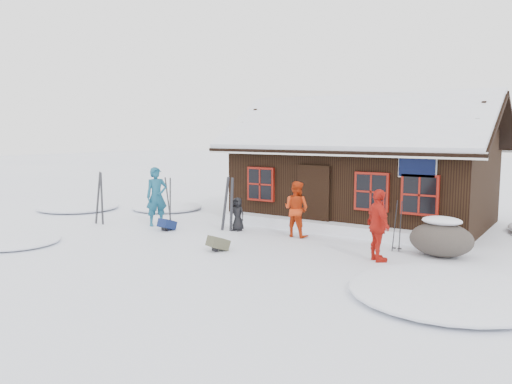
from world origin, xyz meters
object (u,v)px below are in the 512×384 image
skier_orange_left (296,209)px  backpack_blue (167,226)px  skier_orange_right (378,225)px  ski_pair_left (100,199)px  ski_poles (397,227)px  skier_teal (157,197)px  boulder (441,238)px  skier_crouched (238,214)px  backpack_olive (218,246)px

skier_orange_left → backpack_blue: bearing=24.0°
skier_orange_left → skier_orange_right: size_ratio=0.95×
ski_pair_left → ski_poles: ski_pair_left is taller
skier_teal → ski_poles: 7.85m
backpack_blue → skier_orange_right: bearing=1.5°
skier_orange_right → ski_poles: 1.27m
boulder → backpack_blue: size_ratio=3.14×
skier_crouched → backpack_olive: skier_crouched is taller
skier_crouched → backpack_blue: skier_crouched is taller
skier_orange_right → ski_pair_left: ski_pair_left is taller
skier_teal → boulder: bearing=-54.7°
boulder → ski_pair_left: size_ratio=0.85×
backpack_olive → skier_crouched: bearing=134.9°
skier_crouched → ski_poles: (5.07, 0.07, 0.12)m
skier_crouched → boulder: (6.15, 0.16, -0.07)m
ski_poles → skier_teal: bearing=-173.6°
skier_orange_right → backpack_blue: (-6.88, -0.05, -0.74)m
skier_teal → ski_pair_left: 1.96m
ski_poles → backpack_olive: 4.68m
skier_orange_right → ski_poles: bearing=-48.3°
skier_orange_left → backpack_olive: skier_orange_left is taller
skier_crouched → ski_pair_left: (-4.46, -1.72, 0.34)m
skier_teal → backpack_olive: skier_teal is taller
ski_poles → backpack_olive: size_ratio=2.71×
skier_orange_left → boulder: bearing=-178.2°
skier_orange_left → ski_poles: 3.11m
ski_poles → skier_crouched: bearing=-179.2°
skier_crouched → boulder: 6.16m
skier_crouched → ski_pair_left: 4.79m
skier_orange_left → ski_pair_left: 6.73m
skier_teal → backpack_blue: size_ratio=3.94×
skier_orange_left → backpack_blue: 4.17m
boulder → backpack_blue: boulder is taller
backpack_blue → skier_orange_left: bearing=22.1°
boulder → backpack_blue: bearing=-170.1°
backpack_blue → backpack_olive: 3.29m
skier_orange_left → ski_poles: (3.10, -0.17, -0.18)m
ski_poles → backpack_blue: bearing=-169.3°
boulder → backpack_blue: (-8.01, -1.39, -0.32)m
skier_orange_right → boulder: 1.80m
skier_orange_left → boulder: (4.18, -0.08, -0.37)m
ski_pair_left → backpack_blue: 2.75m
ski_pair_left → backpack_blue: (2.60, 0.49, -0.73)m
skier_orange_right → ski_pair_left: (-9.48, -0.54, -0.00)m
skier_orange_left → skier_crouched: skier_orange_left is taller
ski_pair_left → backpack_olive: (5.65, -0.77, -0.73)m
ski_pair_left → ski_poles: size_ratio=1.33×
skier_teal → ski_poles: size_ratio=1.42×
skier_orange_right → ski_pair_left: 9.49m
skier_teal → backpack_blue: 1.28m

